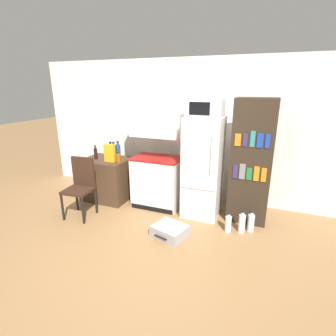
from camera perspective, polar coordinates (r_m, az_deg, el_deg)
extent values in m
plane|color=olive|center=(3.53, -6.65, -17.57)|extent=(24.00, 24.00, 0.00)
cube|color=white|center=(4.74, 6.57, 7.95)|extent=(6.40, 0.10, 2.47)
cube|color=#422D1E|center=(4.94, -13.06, -2.31)|extent=(0.81, 0.65, 0.76)
cube|color=silver|center=(4.52, -2.32, -3.19)|extent=(0.79, 0.52, 0.84)
cube|color=maroon|center=(4.38, -2.39, 2.12)|extent=(0.81, 0.53, 0.03)
cube|color=silver|center=(4.25, -2.52, 11.79)|extent=(0.79, 0.44, 0.72)
cube|color=black|center=(4.45, -3.64, -8.87)|extent=(0.76, 0.01, 0.08)
cube|color=white|center=(4.13, 7.65, 0.04)|extent=(0.56, 0.57, 1.58)
cube|color=gray|center=(3.95, 6.46, -4.62)|extent=(0.54, 0.01, 0.01)
cylinder|color=silver|center=(3.73, 9.40, 2.58)|extent=(0.02, 0.02, 0.55)
cube|color=silver|center=(3.95, 8.20, 12.86)|extent=(0.52, 0.34, 0.27)
cube|color=black|center=(3.79, 6.85, 12.72)|extent=(0.30, 0.01, 0.18)
cube|color=#2D2319|center=(4.07, 17.67, 1.17)|extent=(0.58, 0.40, 1.86)
cube|color=#332856|center=(3.92, 14.43, -0.74)|extent=(0.07, 0.01, 0.21)
cube|color=slate|center=(3.91, 15.86, -0.76)|extent=(0.08, 0.01, 0.23)
cube|color=#1E7033|center=(3.91, 17.25, -1.25)|extent=(0.07, 0.01, 0.18)
cube|color=orange|center=(3.90, 18.70, -1.20)|extent=(0.07, 0.01, 0.21)
cube|color=orange|center=(3.90, 20.12, -1.44)|extent=(0.07, 0.01, 0.20)
cube|color=orange|center=(3.80, 14.97, 5.94)|extent=(0.08, 0.01, 0.17)
cube|color=#332856|center=(3.79, 16.44, 5.87)|extent=(0.06, 0.01, 0.18)
cube|color=teal|center=(3.78, 17.95, 6.01)|extent=(0.06, 0.01, 0.22)
cube|color=#193899|center=(3.78, 19.41, 5.66)|extent=(0.08, 0.01, 0.20)
cube|color=#193899|center=(3.78, 20.89, 5.48)|extent=(0.06, 0.01, 0.19)
cylinder|color=black|center=(4.85, -15.46, 3.01)|extent=(0.06, 0.06, 0.20)
cylinder|color=black|center=(4.82, -15.58, 4.34)|extent=(0.03, 0.03, 0.04)
cylinder|color=black|center=(4.81, -15.60, 4.65)|extent=(0.03, 0.03, 0.02)
cylinder|color=#566619|center=(4.96, -11.71, 3.72)|extent=(0.08, 0.08, 0.21)
cylinder|color=#566619|center=(4.94, -11.80, 5.12)|extent=(0.04, 0.04, 0.04)
cylinder|color=black|center=(4.93, -11.82, 5.46)|extent=(0.04, 0.04, 0.02)
cylinder|color=brown|center=(4.56, -10.76, 2.09)|extent=(0.08, 0.08, 0.14)
cylinder|color=brown|center=(4.54, -10.82, 3.09)|extent=(0.04, 0.04, 0.03)
cylinder|color=black|center=(4.54, -10.83, 3.33)|extent=(0.04, 0.04, 0.01)
cylinder|color=#1E47A3|center=(4.89, -10.80, 3.69)|extent=(0.08, 0.08, 0.23)
cylinder|color=#1E47A3|center=(4.86, -10.89, 5.24)|extent=(0.04, 0.04, 0.04)
cylinder|color=black|center=(4.86, -10.91, 5.61)|extent=(0.04, 0.04, 0.02)
cylinder|color=#1E6028|center=(4.77, -12.33, 3.33)|extent=(0.08, 0.08, 0.25)
cylinder|color=#1E6028|center=(4.74, -12.45, 5.03)|extent=(0.04, 0.04, 0.04)
cylinder|color=black|center=(4.73, -12.47, 5.44)|extent=(0.04, 0.04, 0.03)
cube|color=gold|center=(4.61, -12.58, 3.17)|extent=(0.19, 0.07, 0.30)
cylinder|color=black|center=(4.41, -21.98, -7.96)|extent=(0.04, 0.04, 0.43)
cylinder|color=black|center=(4.20, -18.05, -8.80)|extent=(0.04, 0.04, 0.43)
cylinder|color=black|center=(4.67, -19.23, -6.21)|extent=(0.04, 0.04, 0.43)
cylinder|color=black|center=(4.47, -15.42, -6.90)|extent=(0.04, 0.04, 0.43)
cube|color=#331E14|center=(4.34, -18.98, -4.61)|extent=(0.43, 0.43, 0.04)
cube|color=#331E14|center=(4.39, -17.96, -0.70)|extent=(0.38, 0.08, 0.47)
cube|color=#99999E|center=(3.77, 0.43, -13.51)|extent=(0.54, 0.49, 0.15)
cylinder|color=black|center=(3.63, -1.64, -14.84)|extent=(0.20, 0.08, 0.02)
cylinder|color=silver|center=(3.97, 15.76, -11.57)|extent=(0.09, 0.09, 0.27)
cylinder|color=silver|center=(3.90, 15.96, -9.53)|extent=(0.04, 0.04, 0.05)
cylinder|color=black|center=(3.88, 16.01, -9.03)|extent=(0.05, 0.05, 0.03)
cylinder|color=silver|center=(3.94, 12.96, -11.82)|extent=(0.09, 0.09, 0.24)
cylinder|color=silver|center=(3.87, 13.10, -10.01)|extent=(0.04, 0.04, 0.04)
cylinder|color=black|center=(3.86, 13.14, -9.57)|extent=(0.05, 0.05, 0.02)
cylinder|color=silver|center=(4.04, 17.59, -11.34)|extent=(0.09, 0.09, 0.25)
cylinder|color=silver|center=(3.97, 17.80, -9.44)|extent=(0.04, 0.04, 0.05)
cylinder|color=black|center=(3.95, 17.84, -8.97)|extent=(0.05, 0.05, 0.03)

